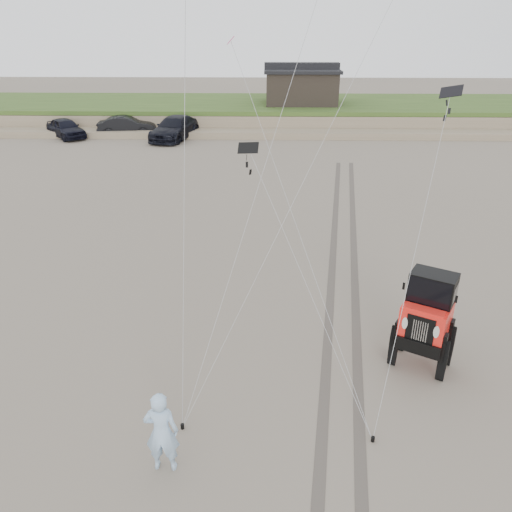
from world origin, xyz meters
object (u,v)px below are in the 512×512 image
object	(u,v)px
truck_a	(66,128)
jeep	(424,331)
cabin	(301,85)
truck_c	(175,128)
truck_b	(127,126)
man	(162,432)

from	to	relation	value
truck_a	jeep	distance (m)	34.27
cabin	truck_c	world-z (taller)	cabin
truck_b	truck_c	distance (m)	4.26
jeep	man	size ratio (longest dim) A/B	3.02
jeep	man	xyz separation A→B (m)	(-5.92, -3.42, -0.11)
truck_a	truck_c	size ratio (longest dim) A/B	0.76
truck_c	man	xyz separation A→B (m)	(5.17, -31.26, 0.08)
truck_b	truck_a	bearing A→B (deg)	95.56
truck_b	truck_c	size ratio (longest dim) A/B	0.78
truck_a	man	distance (m)	34.38
cabin	man	xyz separation A→B (m)	(-4.79, -38.40, -2.33)
truck_a	truck_b	xyz separation A→B (m)	(4.48, 1.10, -0.00)
cabin	truck_b	distance (m)	15.34
truck_a	man	world-z (taller)	man
cabin	truck_a	world-z (taller)	cabin
truck_c	cabin	bearing A→B (deg)	49.51
truck_b	man	distance (m)	33.91
truck_b	truck_c	world-z (taller)	truck_c
cabin	truck_c	size ratio (longest dim) A/B	1.11
truck_c	man	size ratio (longest dim) A/B	3.15
truck_c	jeep	xyz separation A→B (m)	(11.09, -27.84, 0.19)
jeep	man	distance (m)	6.84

